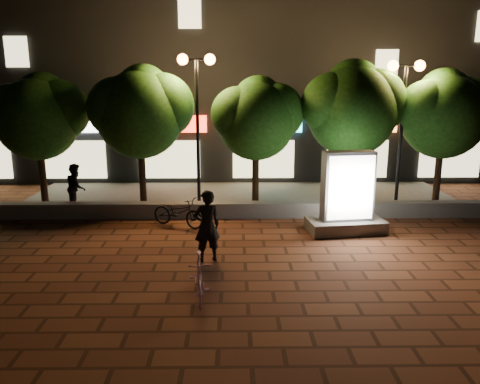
{
  "coord_description": "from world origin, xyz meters",
  "views": [
    {
      "loc": [
        -0.29,
        -11.24,
        4.51
      ],
      "look_at": [
        -0.11,
        1.5,
        1.45
      ],
      "focal_mm": 35.91,
      "sensor_mm": 36.0,
      "label": 1
    }
  ],
  "objects_px": {
    "street_lamp_left": "(197,92)",
    "pedestrian": "(76,187)",
    "ad_kiosk": "(347,200)",
    "scooter_parked": "(178,212)",
    "tree_left": "(141,109)",
    "street_lamp_right": "(404,96)",
    "scooter_pink": "(199,277)",
    "tree_far_left": "(39,114)",
    "rider": "(207,226)",
    "tree_mid": "(257,116)",
    "tree_right": "(353,105)",
    "tree_far_right": "(445,111)"
  },
  "relations": [
    {
      "from": "street_lamp_right",
      "to": "tree_left",
      "type": "bearing_deg",
      "value": 178.32
    },
    {
      "from": "tree_mid",
      "to": "pedestrian",
      "type": "height_order",
      "value": "tree_mid"
    },
    {
      "from": "tree_far_left",
      "to": "scooter_pink",
      "type": "height_order",
      "value": "tree_far_left"
    },
    {
      "from": "ad_kiosk",
      "to": "rider",
      "type": "xyz_separation_m",
      "value": [
        -4.01,
        -2.29,
        -0.07
      ]
    },
    {
      "from": "tree_far_right",
      "to": "street_lamp_left",
      "type": "relative_size",
      "value": 0.92
    },
    {
      "from": "scooter_parked",
      "to": "pedestrian",
      "type": "distance_m",
      "value": 4.0
    },
    {
      "from": "street_lamp_right",
      "to": "pedestrian",
      "type": "distance_m",
      "value": 11.52
    },
    {
      "from": "tree_far_left",
      "to": "tree_right",
      "type": "bearing_deg",
      "value": 0.0
    },
    {
      "from": "rider",
      "to": "scooter_pink",
      "type": "bearing_deg",
      "value": 69.53
    },
    {
      "from": "tree_left",
      "to": "scooter_pink",
      "type": "bearing_deg",
      "value": -71.79
    },
    {
      "from": "ad_kiosk",
      "to": "scooter_parked",
      "type": "relative_size",
      "value": 1.37
    },
    {
      "from": "ad_kiosk",
      "to": "scooter_parked",
      "type": "height_order",
      "value": "ad_kiosk"
    },
    {
      "from": "tree_mid",
      "to": "rider",
      "type": "distance_m",
      "value": 5.99
    },
    {
      "from": "tree_far_left",
      "to": "scooter_parked",
      "type": "distance_m",
      "value": 6.21
    },
    {
      "from": "street_lamp_left",
      "to": "rider",
      "type": "bearing_deg",
      "value": -83.75
    },
    {
      "from": "tree_left",
      "to": "street_lamp_right",
      "type": "bearing_deg",
      "value": -1.68
    },
    {
      "from": "tree_far_left",
      "to": "tree_mid",
      "type": "distance_m",
      "value": 7.5
    },
    {
      "from": "tree_mid",
      "to": "scooter_pink",
      "type": "bearing_deg",
      "value": -101.8
    },
    {
      "from": "scooter_pink",
      "to": "scooter_parked",
      "type": "height_order",
      "value": "scooter_parked"
    },
    {
      "from": "street_lamp_right",
      "to": "rider",
      "type": "xyz_separation_m",
      "value": [
        -6.45,
        -5.06,
        -2.98
      ]
    },
    {
      "from": "tree_right",
      "to": "scooter_parked",
      "type": "bearing_deg",
      "value": -157.16
    },
    {
      "from": "street_lamp_left",
      "to": "pedestrian",
      "type": "bearing_deg",
      "value": -172.28
    },
    {
      "from": "tree_right",
      "to": "rider",
      "type": "distance_m",
      "value": 7.64
    },
    {
      "from": "tree_left",
      "to": "tree_mid",
      "type": "distance_m",
      "value": 4.0
    },
    {
      "from": "tree_far_right",
      "to": "scooter_parked",
      "type": "distance_m",
      "value": 9.81
    },
    {
      "from": "street_lamp_right",
      "to": "scooter_pink",
      "type": "xyz_separation_m",
      "value": [
        -6.5,
        -7.17,
        -3.43
      ]
    },
    {
      "from": "ad_kiosk",
      "to": "pedestrian",
      "type": "distance_m",
      "value": 8.96
    },
    {
      "from": "scooter_pink",
      "to": "pedestrian",
      "type": "relative_size",
      "value": 0.95
    },
    {
      "from": "scooter_parked",
      "to": "tree_far_left",
      "type": "bearing_deg",
      "value": 90.43
    },
    {
      "from": "tree_mid",
      "to": "scooter_pink",
      "type": "relative_size",
      "value": 2.93
    },
    {
      "from": "tree_left",
      "to": "tree_far_right",
      "type": "xyz_separation_m",
      "value": [
        10.5,
        -0.0,
        -0.08
      ]
    },
    {
      "from": "tree_right",
      "to": "scooter_pink",
      "type": "bearing_deg",
      "value": -123.18
    },
    {
      "from": "tree_right",
      "to": "ad_kiosk",
      "type": "relative_size",
      "value": 2.08
    },
    {
      "from": "pedestrian",
      "to": "scooter_parked",
      "type": "bearing_deg",
      "value": -126.3
    },
    {
      "from": "tree_far_left",
      "to": "tree_left",
      "type": "height_order",
      "value": "tree_left"
    },
    {
      "from": "tree_right",
      "to": "ad_kiosk",
      "type": "height_order",
      "value": "tree_right"
    },
    {
      "from": "tree_mid",
      "to": "rider",
      "type": "xyz_separation_m",
      "value": [
        -1.5,
        -5.33,
        -2.3
      ]
    },
    {
      "from": "rider",
      "to": "tree_left",
      "type": "bearing_deg",
      "value": -83.8
    },
    {
      "from": "tree_far_left",
      "to": "pedestrian",
      "type": "xyz_separation_m",
      "value": [
        1.34,
        -0.82,
        -2.4
      ]
    },
    {
      "from": "tree_left",
      "to": "scooter_parked",
      "type": "relative_size",
      "value": 2.76
    },
    {
      "from": "tree_mid",
      "to": "street_lamp_right",
      "type": "relative_size",
      "value": 0.9
    },
    {
      "from": "tree_left",
      "to": "scooter_parked",
      "type": "bearing_deg",
      "value": -59.46
    },
    {
      "from": "street_lamp_left",
      "to": "pedestrian",
      "type": "height_order",
      "value": "street_lamp_left"
    },
    {
      "from": "tree_mid",
      "to": "pedestrian",
      "type": "bearing_deg",
      "value": -172.42
    },
    {
      "from": "tree_mid",
      "to": "tree_right",
      "type": "distance_m",
      "value": 3.32
    },
    {
      "from": "tree_left",
      "to": "pedestrian",
      "type": "bearing_deg",
      "value": -159.25
    },
    {
      "from": "tree_far_left",
      "to": "scooter_parked",
      "type": "xyz_separation_m",
      "value": [
        4.96,
        -2.46,
        -2.83
      ]
    },
    {
      "from": "street_lamp_left",
      "to": "pedestrian",
      "type": "xyz_separation_m",
      "value": [
        -4.11,
        -0.56,
        -3.14
      ]
    },
    {
      "from": "tree_left",
      "to": "rider",
      "type": "relative_size",
      "value": 2.67
    },
    {
      "from": "tree_far_right",
      "to": "scooter_parked",
      "type": "relative_size",
      "value": 2.68
    }
  ]
}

